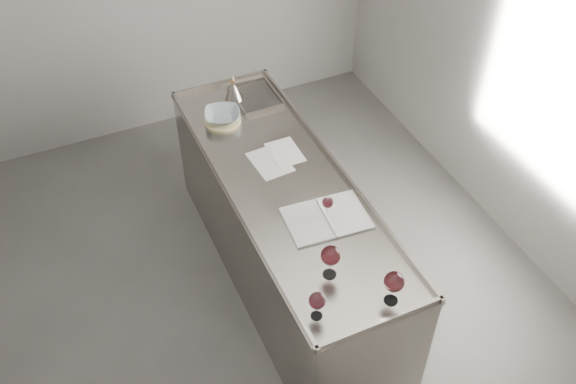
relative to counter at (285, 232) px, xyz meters
name	(u,v)px	position (x,y,z in m)	size (l,w,h in m)	color
room_shell	(222,178)	(-0.50, -0.30, 0.93)	(4.54, 5.04, 2.84)	#524F4D
counter	(285,232)	(0.00, 0.00, 0.00)	(0.77, 2.42, 0.97)	gray
wine_glass_left	(317,301)	(-0.28, -1.01, 0.59)	(0.09, 0.09, 0.17)	white
wine_glass_middle	(331,256)	(-0.09, -0.79, 0.62)	(0.11, 0.11, 0.21)	white
wine_glass_right	(394,282)	(0.13, -1.08, 0.62)	(0.11, 0.11, 0.21)	white
wine_glass_small	(328,203)	(0.11, -0.37, 0.56)	(0.07, 0.07, 0.14)	white
notebook	(326,218)	(0.09, -0.40, 0.48)	(0.51, 0.38, 0.02)	silver
loose_paper_top	(270,162)	(-0.01, 0.21, 0.47)	(0.22, 0.31, 0.00)	silver
loose_paper_under	(285,152)	(0.11, 0.26, 0.47)	(0.19, 0.28, 0.00)	silver
trivet	(223,120)	(-0.14, 0.75, 0.48)	(0.26, 0.26, 0.02)	beige
ceramic_bowl	(222,116)	(-0.14, 0.75, 0.52)	(0.25, 0.25, 0.06)	#95A7AD
wine_funnel	(234,92)	(0.03, 0.97, 0.53)	(0.14, 0.14, 0.20)	#A0978E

